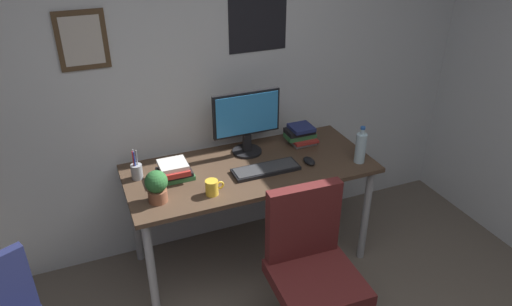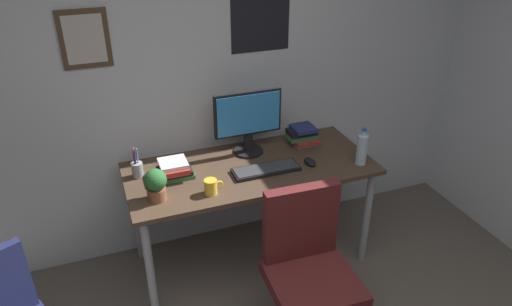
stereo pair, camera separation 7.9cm
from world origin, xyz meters
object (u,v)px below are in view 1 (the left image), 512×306
Objects in this scene: pen_cup at (137,171)px; book_stack_left at (175,171)px; monitor at (247,120)px; water_bottle at (361,147)px; office_chair at (311,263)px; computer_mouse at (309,161)px; coffee_mug_near at (212,187)px; keyboard at (266,169)px; book_stack_right at (301,135)px; potted_plant at (157,185)px.

pen_cup is 0.93× the size of book_stack_left.
monitor is 1.82× the size of water_bottle.
pen_cup reaches higher than office_chair.
coffee_mug_near is at bearing -171.13° from computer_mouse.
water_bottle is at bearing -32.61° from monitor.
pen_cup is (-0.75, -0.06, -0.19)m from monitor.
keyboard is 0.30m from computer_mouse.
book_stack_left is (-0.16, 0.25, 0.01)m from coffee_mug_near.
book_stack_left is 0.94m from book_stack_right.
monitor is at bearing 93.71° from keyboard.
monitor is 0.59m from book_stack_left.
keyboard is at bearing 17.71° from coffee_mug_near.
keyboard is at bearing -13.08° from book_stack_left.
computer_mouse is 1.09m from pen_cup.
monitor is at bearing 4.80° from pen_cup.
computer_mouse is 0.51× the size of book_stack_left.
pen_cup is at bearing -178.00° from book_stack_right.
water_bottle reaches higher than potted_plant.
pen_cup is at bearing 167.51° from computer_mouse.
monitor is 0.76m from water_bottle.
computer_mouse is 0.34m from water_bottle.
monitor is 0.36m from keyboard.
book_stack_right reaches higher than computer_mouse.
potted_plant is 0.94× the size of book_stack_right.
keyboard is at bearing 176.67° from computer_mouse.
office_chair reaches higher than keyboard.
monitor is at bearing 147.39° from water_bottle.
computer_mouse is at bearing 161.50° from water_bottle.
monitor is 4.02× the size of coffee_mug_near.
book_stack_left is (-1.17, 0.25, -0.05)m from water_bottle.
keyboard is 2.01× the size of book_stack_left.
computer_mouse is 0.55× the size of pen_cup.
keyboard is 2.07× the size of book_stack_right.
potted_plant is (-1.32, 0.05, -0.00)m from water_bottle.
computer_mouse is at bearing 8.87° from coffee_mug_near.
water_bottle is at bearing -58.47° from book_stack_right.
book_stack_left is at bearing 53.59° from potted_plant.
office_chair is at bearing -39.50° from potted_plant.
keyboard is at bearing 168.71° from water_bottle.
pen_cup reaches higher than book_stack_left.
office_chair is 1.03m from book_stack_right.
pen_cup is (-0.76, 0.87, 0.28)m from office_chair.
monitor is 1.07× the size of keyboard.
book_stack_right is at bearing 34.30° from keyboard.
pen_cup is (-0.07, 0.29, -0.05)m from potted_plant.
monitor is 0.43m from book_stack_right.
office_chair is 4.75× the size of pen_cup.
keyboard is 2.21× the size of potted_plant.
water_bottle reaches higher than office_chair.
potted_plant reaches higher than book_stack_left.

